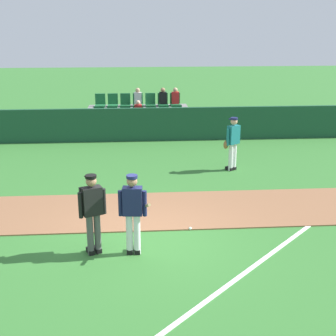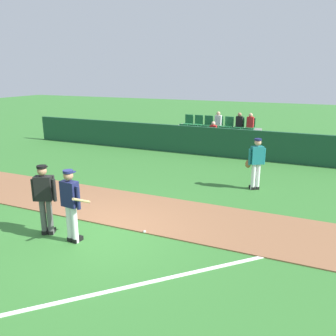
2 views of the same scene
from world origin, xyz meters
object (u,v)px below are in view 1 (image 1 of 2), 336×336
at_px(batter_navy_jersey, 133,211).
at_px(baseball, 190,228).
at_px(runner_teal_jersey, 233,142).
at_px(umpire_home_plate, 92,210).

bearing_deg(batter_navy_jersey, baseball, 38.72).
xyz_separation_m(runner_teal_jersey, baseball, (-1.90, -4.46, -0.93)).
relative_size(batter_navy_jersey, runner_teal_jersey, 1.00).
bearing_deg(runner_teal_jersey, umpire_home_plate, -126.80).
bearing_deg(umpire_home_plate, runner_teal_jersey, 53.20).
relative_size(batter_navy_jersey, baseball, 23.78).
xyz_separation_m(umpire_home_plate, runner_teal_jersey, (4.07, 5.44, -0.04)).
distance_m(batter_navy_jersey, baseball, 1.94).
height_order(runner_teal_jersey, baseball, runner_teal_jersey).
distance_m(umpire_home_plate, baseball, 2.57).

